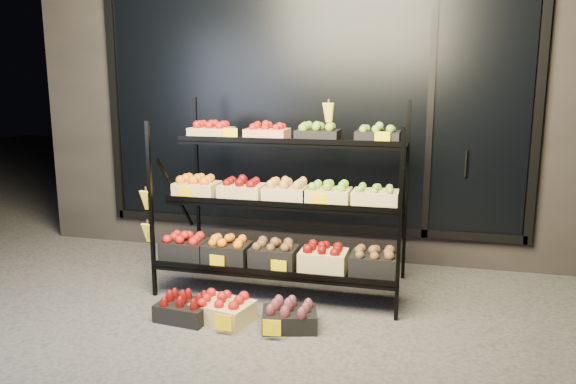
# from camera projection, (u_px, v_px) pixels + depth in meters

# --- Properties ---
(ground) EXTENTS (24.00, 24.00, 0.00)m
(ground) POSITION_uv_depth(u_px,v_px,m) (263.00, 316.00, 4.42)
(ground) COLOR #514F4C
(ground) RESTS_ON ground
(building) EXTENTS (6.00, 2.08, 3.50)m
(building) POSITION_uv_depth(u_px,v_px,m) (326.00, 87.00, 6.54)
(building) COLOR #2D2826
(building) RESTS_ON ground
(display_rack) EXTENTS (2.18, 1.02, 1.75)m
(display_rack) POSITION_uv_depth(u_px,v_px,m) (281.00, 202.00, 4.84)
(display_rack) COLOR black
(display_rack) RESTS_ON ground
(tag_floor_a) EXTENTS (0.13, 0.01, 0.12)m
(tag_floor_a) POSITION_uv_depth(u_px,v_px,m) (223.00, 328.00, 4.08)
(tag_floor_a) COLOR #ECBC00
(tag_floor_a) RESTS_ON ground
(tag_floor_b) EXTENTS (0.13, 0.01, 0.12)m
(tag_floor_b) POSITION_uv_depth(u_px,v_px,m) (272.00, 333.00, 3.99)
(tag_floor_b) COLOR #ECBC00
(tag_floor_b) RESTS_ON ground
(floor_crate_left) EXTENTS (0.49, 0.41, 0.21)m
(floor_crate_left) POSITION_uv_depth(u_px,v_px,m) (223.00, 308.00, 4.33)
(floor_crate_left) COLOR tan
(floor_crate_left) RESTS_ON ground
(floor_crate_midleft) EXTENTS (0.43, 0.34, 0.20)m
(floor_crate_midleft) POSITION_uv_depth(u_px,v_px,m) (185.00, 308.00, 4.34)
(floor_crate_midleft) COLOR black
(floor_crate_midleft) RESTS_ON ground
(floor_crate_right) EXTENTS (0.47, 0.39, 0.20)m
(floor_crate_right) POSITION_uv_depth(u_px,v_px,m) (290.00, 316.00, 4.19)
(floor_crate_right) COLOR black
(floor_crate_right) RESTS_ON ground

